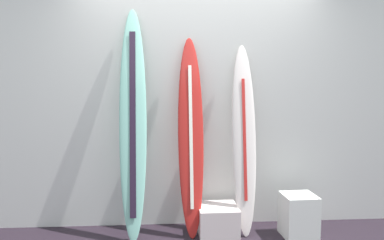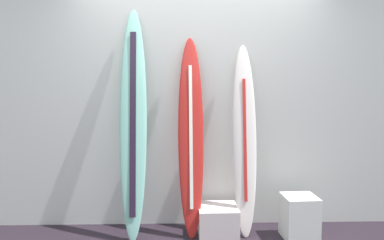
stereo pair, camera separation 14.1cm
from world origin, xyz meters
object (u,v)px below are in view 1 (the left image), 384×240
surfboard_ivory (244,141)px  surfboard_seafoam (133,125)px  display_block_center (299,215)px  display_block_left (218,220)px  surfboard_crimson (191,138)px

surfboard_ivory → surfboard_seafoam: bearing=-178.3°
surfboard_seafoam → display_block_center: size_ratio=5.37×
surfboard_seafoam → display_block_left: 1.26m
surfboard_crimson → display_block_left: bearing=-11.6°
surfboard_seafoam → display_block_center: (1.60, -0.14, -0.89)m
display_block_left → surfboard_crimson: bearing=168.4°
surfboard_seafoam → surfboard_ivory: bearing=1.7°
surfboard_crimson → display_block_left: 0.86m
surfboard_seafoam → surfboard_ivory: (1.09, 0.03, -0.17)m
surfboard_ivory → display_block_center: surfboard_ivory is taller
surfboard_crimson → display_block_center: 1.30m
surfboard_seafoam → display_block_left: (0.82, -0.03, -0.96)m
surfboard_ivory → display_block_center: bearing=-18.7°
surfboard_seafoam → surfboard_crimson: size_ratio=1.14×
display_block_left → display_block_center: size_ratio=0.94×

